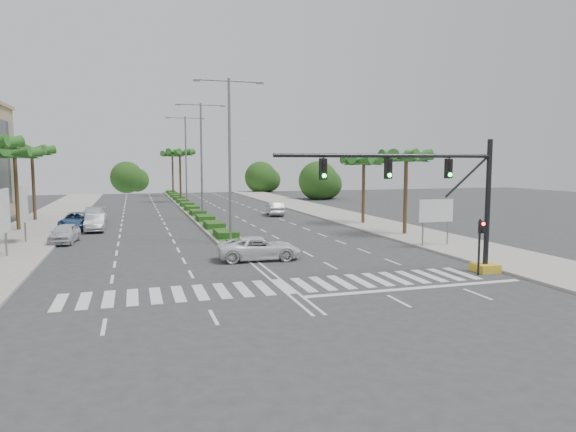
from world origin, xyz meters
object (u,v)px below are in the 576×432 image
(car_parked_a, at_px, (65,233))
(car_crossing, at_px, (259,248))
(car_parked_b, at_px, (95,222))
(car_right, at_px, (275,209))
(car_parked_c, at_px, (76,221))
(car_parked_d, at_px, (93,217))

(car_parked_a, distance_m, car_crossing, 16.24)
(car_parked_b, bearing_deg, car_right, 23.64)
(car_parked_c, bearing_deg, car_parked_b, -43.52)
(car_crossing, bearing_deg, car_parked_c, 36.58)
(car_parked_b, relative_size, car_parked_c, 0.87)
(car_parked_d, distance_m, car_right, 19.52)
(car_parked_d, relative_size, car_crossing, 1.09)
(car_parked_c, height_order, car_crossing, car_parked_c)
(car_parked_c, bearing_deg, car_parked_d, 65.81)
(car_parked_a, xyz_separation_m, car_parked_b, (1.70, 6.59, 0.04))
(car_parked_b, bearing_deg, car_parked_c, 132.48)
(car_parked_a, distance_m, car_parked_c, 8.41)
(car_parked_b, xyz_separation_m, car_parked_c, (-1.70, 1.83, -0.02))
(car_parked_c, bearing_deg, car_parked_a, -86.46)
(car_parked_a, relative_size, car_parked_c, 0.79)
(car_parked_b, distance_m, car_parked_d, 4.20)
(car_parked_a, height_order, car_right, car_right)
(car_parked_b, height_order, car_parked_c, car_parked_b)
(car_parked_c, xyz_separation_m, car_parked_d, (1.23, 2.34, 0.07))
(car_parked_d, xyz_separation_m, car_right, (19.07, 4.15, -0.06))
(car_parked_d, distance_m, car_crossing, 24.07)
(car_parked_b, bearing_deg, car_parked_a, -104.94)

